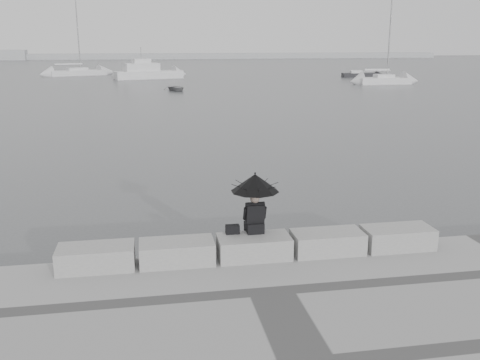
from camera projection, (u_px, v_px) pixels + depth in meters
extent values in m
plane|color=#47494C|center=(250.00, 270.00, 12.44)|extent=(360.00, 360.00, 0.00)
cube|color=gray|center=(96.00, 258.00, 11.26)|extent=(1.60, 0.80, 0.50)
cube|color=gray|center=(177.00, 252.00, 11.54)|extent=(1.60, 0.80, 0.50)
cube|color=gray|center=(254.00, 247.00, 11.83)|extent=(1.60, 0.80, 0.50)
cube|color=gray|center=(327.00, 242.00, 12.11)|extent=(1.60, 0.80, 0.50)
cube|color=gray|center=(397.00, 238.00, 12.40)|extent=(1.60, 0.80, 0.50)
sphere|color=#726056|center=(255.00, 199.00, 11.86)|extent=(0.21, 0.21, 0.21)
cylinder|color=black|center=(255.00, 196.00, 11.83)|extent=(0.02, 0.02, 1.00)
cone|color=black|center=(255.00, 183.00, 11.75)|extent=(1.08, 1.08, 0.39)
sphere|color=black|center=(255.00, 173.00, 11.70)|extent=(0.04, 0.04, 0.04)
cube|color=black|center=(233.00, 229.00, 11.93)|extent=(0.31, 0.17, 0.20)
cube|color=#9DA0A3|center=(151.00, 56.00, 159.99)|extent=(180.00, 6.00, 1.60)
cube|color=silver|center=(77.00, 73.00, 83.02)|extent=(8.81, 5.99, 0.90)
cube|color=silver|center=(77.00, 69.00, 82.87)|extent=(3.42, 2.78, 0.50)
cylinder|color=gray|center=(74.00, 30.00, 81.39)|extent=(0.16, 0.16, 12.00)
cylinder|color=gray|center=(77.00, 65.00, 82.70)|extent=(4.40, 2.25, 0.10)
cube|color=silver|center=(384.00, 81.00, 66.46)|extent=(6.42, 2.57, 0.90)
cube|color=silver|center=(384.00, 76.00, 66.31)|extent=(2.27, 1.66, 0.50)
cylinder|color=gray|center=(387.00, 27.00, 64.83)|extent=(0.16, 0.16, 12.00)
cylinder|color=gray|center=(384.00, 71.00, 66.14)|extent=(3.58, 0.19, 0.10)
cube|color=silver|center=(149.00, 75.00, 75.87)|extent=(9.96, 5.41, 1.20)
cube|color=silver|center=(148.00, 67.00, 75.59)|extent=(5.21, 3.47, 1.20)
cube|color=silver|center=(148.00, 61.00, 75.36)|extent=(2.75, 2.21, 0.60)
cylinder|color=gray|center=(148.00, 53.00, 75.09)|extent=(0.08, 0.08, 1.60)
cube|color=black|center=(361.00, 75.00, 79.16)|extent=(5.77, 2.07, 0.70)
cube|color=silver|center=(362.00, 72.00, 79.03)|extent=(1.79, 1.34, 0.50)
imported|color=gray|center=(176.00, 88.00, 57.45)|extent=(3.36, 2.38, 0.52)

